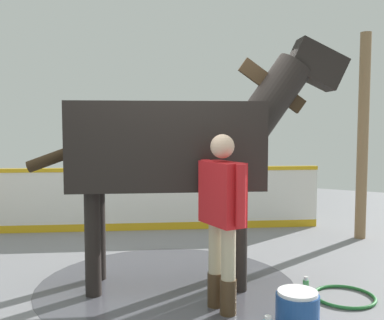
% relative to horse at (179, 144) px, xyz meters
% --- Properties ---
extents(ground_plane, '(16.00, 16.00, 0.02)m').
position_rel_horse_xyz_m(ground_plane, '(-0.10, 0.20, -1.51)').
color(ground_plane, gray).
extents(wet_patch, '(2.74, 2.74, 0.00)m').
position_rel_horse_xyz_m(wet_patch, '(-0.07, 0.11, -1.50)').
color(wet_patch, '#4C4C54').
rests_on(wet_patch, ground).
extents(barrier_wall, '(2.87, 4.41, 1.01)m').
position_rel_horse_xyz_m(barrier_wall, '(2.04, 1.47, -1.03)').
color(barrier_wall, white).
rests_on(barrier_wall, ground).
extents(roof_post_near, '(0.16, 0.16, 3.03)m').
position_rel_horse_xyz_m(roof_post_near, '(2.95, -1.48, 0.02)').
color(roof_post_near, olive).
rests_on(roof_post_near, ground).
extents(horse, '(2.05, 2.92, 2.62)m').
position_rel_horse_xyz_m(horse, '(0.00, 0.00, 0.00)').
color(horse, black).
rests_on(horse, ground).
extents(handler, '(0.44, 0.57, 1.62)m').
position_rel_horse_xyz_m(handler, '(-0.42, -0.68, -0.57)').
color(handler, '#47331E').
rests_on(handler, ground).
extents(wash_bucket, '(0.36, 0.36, 0.33)m').
position_rel_horse_xyz_m(wash_bucket, '(-0.47, -1.39, -1.34)').
color(wash_bucket, '#1E478C').
rests_on(wash_bucket, ground).
extents(bottle_spray, '(0.06, 0.06, 0.20)m').
position_rel_horse_xyz_m(bottle_spray, '(0.28, -1.29, -1.41)').
color(bottle_spray, '#4CA559').
rests_on(bottle_spray, ground).
extents(hose_coil, '(0.60, 0.60, 0.03)m').
position_rel_horse_xyz_m(hose_coil, '(0.40, -1.64, -1.48)').
color(hose_coil, '#267233').
rests_on(hose_coil, ground).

